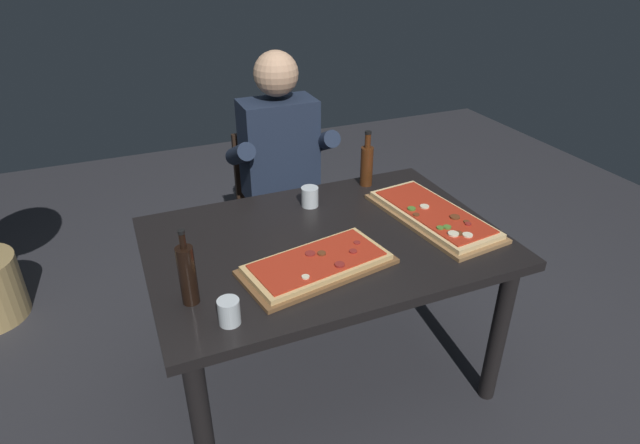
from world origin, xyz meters
name	(u,v)px	position (x,y,z in m)	size (l,w,h in m)	color
ground_plane	(324,373)	(0.00, 0.00, 0.00)	(6.40, 6.40, 0.00)	#2D2D33
dining_table	(325,258)	(0.00, 0.00, 0.64)	(1.40, 0.96, 0.74)	black
pizza_rectangular_front	(318,264)	(-0.11, -0.19, 0.76)	(0.59, 0.37, 0.05)	brown
pizza_rectangular_left	(433,215)	(0.49, -0.03, 0.76)	(0.35, 0.66, 0.05)	olive
wine_bottle_dark	(187,274)	(-0.57, -0.20, 0.85)	(0.06, 0.06, 0.28)	black
oil_bottle_amber	(367,164)	(0.39, 0.39, 0.85)	(0.06, 0.06, 0.27)	#47230F
tumbler_near_camera	(229,313)	(-0.48, -0.36, 0.78)	(0.07, 0.07, 0.09)	silver
tumbler_far_side	(310,198)	(0.05, 0.29, 0.78)	(0.08, 0.08, 0.09)	silver
diner_chair	(277,202)	(0.08, 0.86, 0.49)	(0.44, 0.44, 0.87)	black
seated_diner	(282,168)	(0.08, 0.74, 0.74)	(0.53, 0.41, 1.33)	#23232D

